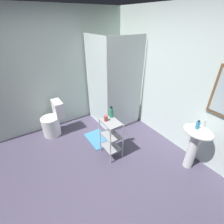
{
  "coord_description": "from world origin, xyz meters",
  "views": [
    {
      "loc": [
        1.65,
        -0.68,
        2.26
      ],
      "look_at": [
        -0.5,
        0.73,
        0.75
      ],
      "focal_mm": 25.75,
      "sensor_mm": 36.0,
      "label": 1
    }
  ],
  "objects_px": {
    "body_wash_bottle_green": "(111,112)",
    "pedestal_sink": "(195,140)",
    "bath_mat": "(98,139)",
    "storage_cart": "(111,136)",
    "hand_soap_bottle": "(198,125)",
    "shower_stall": "(112,104)",
    "toilet": "(53,122)",
    "rinse_cup": "(106,118)"
  },
  "relations": [
    {
      "from": "toilet",
      "to": "body_wash_bottle_green",
      "type": "distance_m",
      "value": 1.46
    },
    {
      "from": "toilet",
      "to": "bath_mat",
      "type": "bearing_deg",
      "value": 45.05
    },
    {
      "from": "body_wash_bottle_green",
      "to": "rinse_cup",
      "type": "bearing_deg",
      "value": -71.51
    },
    {
      "from": "toilet",
      "to": "rinse_cup",
      "type": "xyz_separation_m",
      "value": [
        1.15,
        0.66,
        0.47
      ]
    },
    {
      "from": "hand_soap_bottle",
      "to": "shower_stall",
      "type": "bearing_deg",
      "value": -171.69
    },
    {
      "from": "pedestal_sink",
      "to": "bath_mat",
      "type": "xyz_separation_m",
      "value": [
        -1.49,
        -0.98,
        -0.57
      ]
    },
    {
      "from": "body_wash_bottle_green",
      "to": "shower_stall",
      "type": "bearing_deg",
      "value": 145.48
    },
    {
      "from": "shower_stall",
      "to": "body_wash_bottle_green",
      "type": "bearing_deg",
      "value": -34.52
    },
    {
      "from": "toilet",
      "to": "rinse_cup",
      "type": "bearing_deg",
      "value": 29.85
    },
    {
      "from": "toilet",
      "to": "bath_mat",
      "type": "height_order",
      "value": "toilet"
    },
    {
      "from": "storage_cart",
      "to": "shower_stall",
      "type": "bearing_deg",
      "value": 145.49
    },
    {
      "from": "body_wash_bottle_green",
      "to": "pedestal_sink",
      "type": "bearing_deg",
      "value": 38.86
    },
    {
      "from": "toilet",
      "to": "body_wash_bottle_green",
      "type": "xyz_separation_m",
      "value": [
        1.1,
        0.8,
        0.52
      ]
    },
    {
      "from": "hand_soap_bottle",
      "to": "rinse_cup",
      "type": "bearing_deg",
      "value": -136.14
    },
    {
      "from": "shower_stall",
      "to": "toilet",
      "type": "relative_size",
      "value": 2.63
    },
    {
      "from": "pedestal_sink",
      "to": "storage_cart",
      "type": "xyz_separation_m",
      "value": [
        -0.97,
        -0.98,
        -0.14
      ]
    },
    {
      "from": "shower_stall",
      "to": "hand_soap_bottle",
      "type": "xyz_separation_m",
      "value": [
        1.91,
        0.28,
        0.41
      ]
    },
    {
      "from": "toilet",
      "to": "storage_cart",
      "type": "xyz_separation_m",
      "value": [
        1.23,
        0.71,
        0.12
      ]
    },
    {
      "from": "storage_cart",
      "to": "hand_soap_bottle",
      "type": "xyz_separation_m",
      "value": [
        0.95,
        0.94,
        0.44
      ]
    },
    {
      "from": "toilet",
      "to": "storage_cart",
      "type": "distance_m",
      "value": 1.43
    },
    {
      "from": "toilet",
      "to": "hand_soap_bottle",
      "type": "bearing_deg",
      "value": 37.12
    },
    {
      "from": "shower_stall",
      "to": "bath_mat",
      "type": "bearing_deg",
      "value": -56.33
    },
    {
      "from": "shower_stall",
      "to": "toilet",
      "type": "distance_m",
      "value": 1.41
    },
    {
      "from": "pedestal_sink",
      "to": "body_wash_bottle_green",
      "type": "xyz_separation_m",
      "value": [
        -1.1,
        -0.89,
        0.25
      ]
    },
    {
      "from": "toilet",
      "to": "bath_mat",
      "type": "distance_m",
      "value": 1.05
    },
    {
      "from": "hand_soap_bottle",
      "to": "body_wash_bottle_green",
      "type": "bearing_deg",
      "value": -141.82
    },
    {
      "from": "toilet",
      "to": "hand_soap_bottle",
      "type": "relative_size",
      "value": 5.36
    },
    {
      "from": "pedestal_sink",
      "to": "rinse_cup",
      "type": "xyz_separation_m",
      "value": [
        -1.05,
        -1.03,
        0.21
      ]
    },
    {
      "from": "toilet",
      "to": "pedestal_sink",
      "type": "bearing_deg",
      "value": 37.48
    },
    {
      "from": "shower_stall",
      "to": "pedestal_sink",
      "type": "bearing_deg",
      "value": 9.36
    },
    {
      "from": "storage_cart",
      "to": "bath_mat",
      "type": "xyz_separation_m",
      "value": [
        -0.52,
        0.0,
        -0.43
      ]
    },
    {
      "from": "shower_stall",
      "to": "storage_cart",
      "type": "height_order",
      "value": "shower_stall"
    },
    {
      "from": "rinse_cup",
      "to": "toilet",
      "type": "bearing_deg",
      "value": -150.15
    },
    {
      "from": "shower_stall",
      "to": "toilet",
      "type": "bearing_deg",
      "value": -101.33
    },
    {
      "from": "rinse_cup",
      "to": "body_wash_bottle_green",
      "type": "bearing_deg",
      "value": 108.49
    },
    {
      "from": "storage_cart",
      "to": "body_wash_bottle_green",
      "type": "bearing_deg",
      "value": 145.59
    },
    {
      "from": "hand_soap_bottle",
      "to": "body_wash_bottle_green",
      "type": "relative_size",
      "value": 0.68
    },
    {
      "from": "storage_cart",
      "to": "body_wash_bottle_green",
      "type": "relative_size",
      "value": 3.54
    },
    {
      "from": "rinse_cup",
      "to": "bath_mat",
      "type": "relative_size",
      "value": 0.16
    },
    {
      "from": "toilet",
      "to": "storage_cart",
      "type": "bearing_deg",
      "value": 30.03
    },
    {
      "from": "shower_stall",
      "to": "storage_cart",
      "type": "distance_m",
      "value": 1.16
    },
    {
      "from": "shower_stall",
      "to": "body_wash_bottle_green",
      "type": "relative_size",
      "value": 9.57
    }
  ]
}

